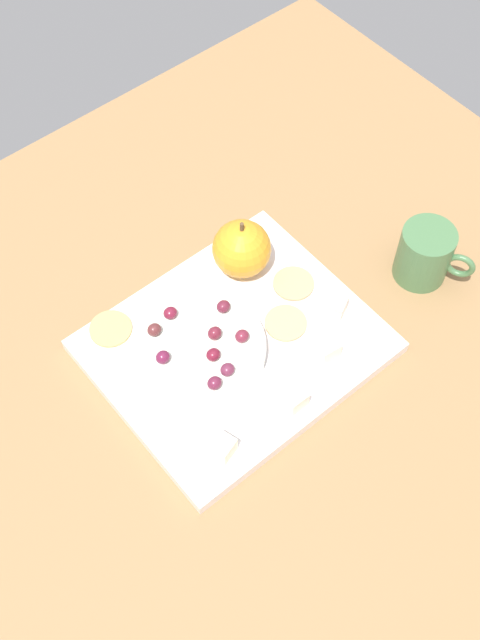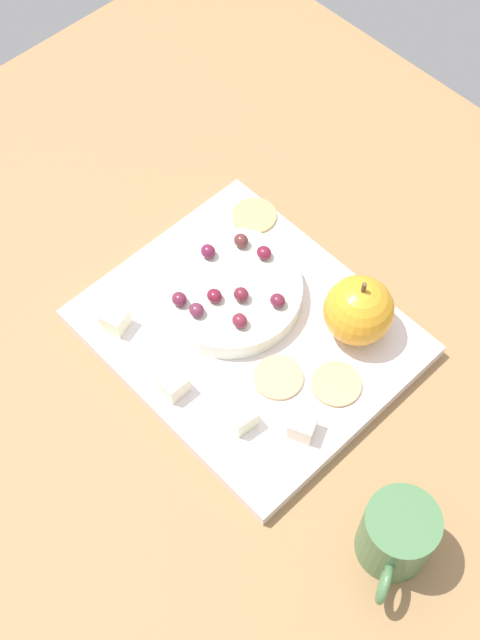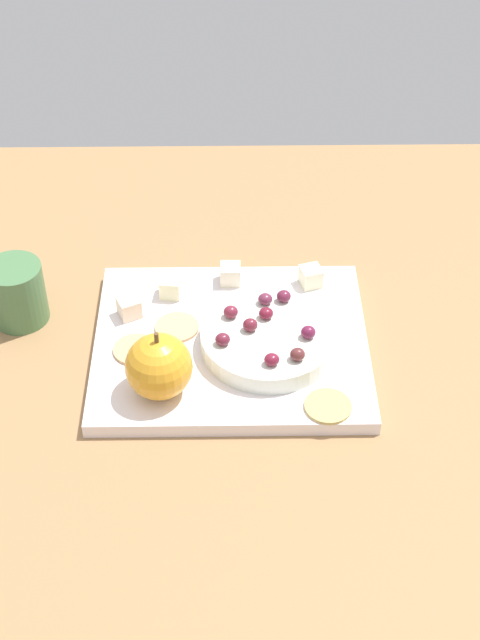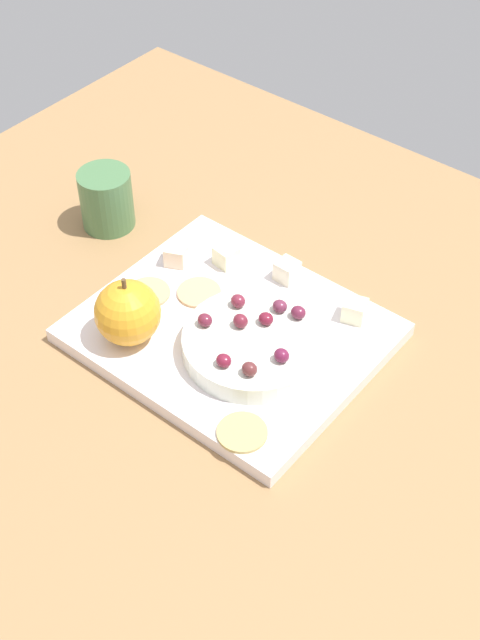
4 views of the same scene
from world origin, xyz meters
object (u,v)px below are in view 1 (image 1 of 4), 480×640
grape_3 (170,313)px  cracker_1 (286,323)px  apple_whole (242,249)px  grape_2 (213,355)px  grape_5 (163,357)px  cracker_2 (111,329)px  grape_4 (243,335)px  cracker_0 (294,284)px  grape_6 (215,333)px  cheese_cube_1 (327,348)px  cheese_cube_2 (295,398)px  cheese_cube_3 (222,447)px  cup (425,254)px  grape_1 (154,330)px  grape_0 (227,370)px  grape_8 (214,383)px  cheese_cube_0 (335,306)px  serving_dish (200,350)px  platter (232,347)px  grape_7 (223,306)px

grape_3 → cracker_1: bearing=-38.1°
apple_whole → grape_3: (-12.61, -1.61, -0.66)cm
grape_2 → grape_5: 5.91cm
cracker_2 → grape_4: bearing=-49.3°
cracker_0 → grape_6: 13.96cm
grape_5 → cheese_cube_1: bearing=-32.8°
cheese_cube_2 → cracker_1: 11.00cm
cheese_cube_3 → cup: 36.93cm
cheese_cube_3 → cracker_0: size_ratio=0.48×
grape_1 → grape_4: (7.64, -7.38, -0.01)cm
grape_4 → grape_0: bearing=-151.0°
grape_2 → grape_8: size_ratio=1.00×
cheese_cube_3 → cheese_cube_0: bearing=14.0°
cheese_cube_2 → grape_8: 9.57cm
grape_0 → serving_dish: bearing=92.3°
platter → cracker_0: bearing=8.3°
cheese_cube_3 → cracker_2: cheese_cube_3 is taller
cheese_cube_2 → grape_8: (-6.59, 6.67, 1.90)cm
cracker_0 → grape_5: 20.55cm
grape_8 → grape_1: bearing=95.9°
serving_dish → grape_8: size_ratio=9.19×
serving_dish → cheese_cube_1: (11.94, -9.68, 0.06)cm
grape_7 → apple_whole: bearing=35.3°
platter → grape_2: 5.67cm
cheese_cube_3 → cracker_2: bearing=91.3°
apple_whole → cheese_cube_2: apple_whole is taller
cheese_cube_3 → cup: size_ratio=0.26×
platter → cheese_cube_0: bearing=-20.0°
serving_dish → cheese_cube_0: size_ratio=6.31×
grape_0 → grape_3: (-0.40, 10.49, 0.01)cm
grape_4 → cup: 26.86cm
cheese_cube_2 → grape_5: 16.15cm
grape_2 → grape_1: bearing=114.9°
apple_whole → grape_0: 17.20cm
apple_whole → cheese_cube_3: apple_whole is taller
grape_4 → grape_8: size_ratio=1.00×
serving_dish → cup: (30.85, -7.86, 0.99)cm
grape_4 → grape_7: same height
cracker_0 → cup: size_ratio=0.55×
apple_whole → cheese_cube_0: 13.89cm
cracker_0 → grape_6: bearing=-176.5°
apple_whole → grape_8: 19.17cm
cracker_0 → grape_1: 19.54cm
cracker_2 → cup: (37.20, -17.77, 1.99)cm
grape_3 → grape_6: 6.18cm
cracker_0 → grape_4: size_ratio=3.05×
cracker_1 → grape_7: grape_7 is taller
cracker_2 → grape_4: grape_4 is taller
cheese_cube_0 → grape_7: size_ratio=1.46×
platter → cheese_cube_3: size_ratio=12.91×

